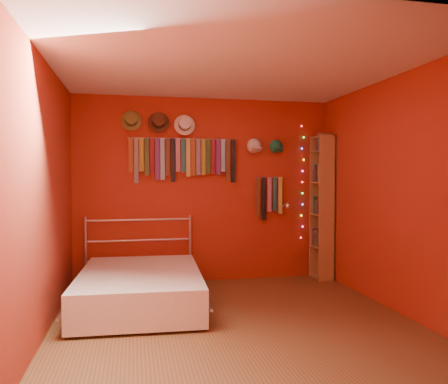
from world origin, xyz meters
TOP-DOWN VIEW (x-y plane):
  - ground at (0.00, 0.00)m, footprint 3.50×3.50m
  - back_wall at (0.00, 1.75)m, footprint 3.50×0.02m
  - right_wall at (1.75, 0.00)m, footprint 0.02×3.50m
  - left_wall at (-1.75, 0.00)m, footprint 0.02×3.50m
  - ceiling at (0.00, 0.00)m, footprint 3.50×3.50m
  - tie_rack at (-0.31, 1.68)m, footprint 1.45×0.03m
  - small_tie_rack at (0.89, 1.69)m, footprint 0.40×0.03m
  - fedora_olive at (-0.99, 1.66)m, footprint 0.27×0.15m
  - fedora_brown at (-0.63, 1.66)m, footprint 0.28×0.15m
  - fedora_white at (-0.29, 1.65)m, footprint 0.28×0.15m
  - cap_white at (0.68, 1.70)m, footprint 0.19×0.24m
  - cap_green at (0.99, 1.70)m, footprint 0.18×0.23m
  - fairy_lights at (1.39, 1.71)m, footprint 0.06×0.02m
  - reading_lamp at (1.09, 1.50)m, footprint 0.07×0.32m
  - bookshelf at (1.66, 1.53)m, footprint 0.25×0.34m
  - bed at (-0.90, 0.69)m, footprint 1.47×1.93m

SIDE VIEW (x-z plane):
  - ground at x=0.00m, z-range 0.00..0.00m
  - bed at x=-0.90m, z-range -0.24..0.67m
  - bookshelf at x=1.66m, z-range 0.02..2.02m
  - reading_lamp at x=1.09m, z-range 0.98..1.08m
  - small_tie_rack at x=0.89m, z-range 0.87..1.48m
  - back_wall at x=0.00m, z-range 0.00..2.50m
  - right_wall at x=1.75m, z-range 0.00..2.50m
  - left_wall at x=-1.75m, z-range 0.00..2.50m
  - fairy_lights at x=1.39m, z-range 0.55..2.16m
  - tie_rack at x=-0.31m, z-range 1.40..2.00m
  - cap_green at x=0.99m, z-range 1.77..1.95m
  - cap_white at x=0.68m, z-range 1.76..1.95m
  - fedora_white at x=-0.29m, z-range 1.99..2.27m
  - fedora_brown at x=-0.63m, z-range 2.02..2.29m
  - fedora_olive at x=-0.99m, z-range 2.04..2.30m
  - ceiling at x=0.00m, z-range 2.49..2.51m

